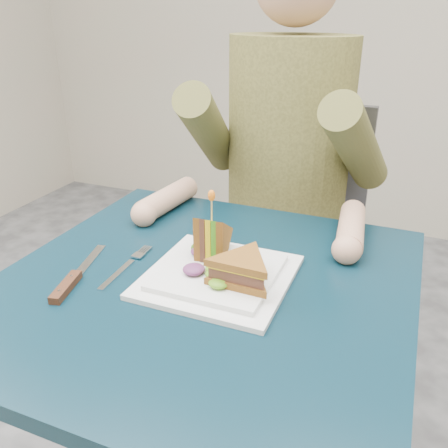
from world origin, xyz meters
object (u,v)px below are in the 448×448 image
at_px(diner, 288,121).
at_px(plate, 219,275).
at_px(table, 204,316).
at_px(sandwich_flat, 242,270).
at_px(knife, 71,281).
at_px(fork, 125,267).
at_px(sandwich_upright, 212,240).
at_px(chair, 291,231).

distance_m(diner, plate, 0.56).
bearing_deg(table, plate, 33.92).
height_order(sandwich_flat, knife, sandwich_flat).
relative_size(plate, fork, 1.45).
bearing_deg(diner, sandwich_upright, -91.01).
bearing_deg(chair, table, -90.00).
xyz_separation_m(plate, sandwich_upright, (-0.03, 0.04, 0.05)).
bearing_deg(chair, sandwich_flat, -83.26).
height_order(table, plate, plate).
height_order(table, sandwich_upright, sandwich_upright).
distance_m(sandwich_upright, fork, 0.18).
height_order(table, sandwich_flat, sandwich_flat).
relative_size(sandwich_flat, knife, 0.63).
relative_size(plate, sandwich_flat, 1.88).
bearing_deg(diner, plate, -87.40).
xyz_separation_m(chair, plate, (0.02, -0.65, 0.20)).
bearing_deg(chair, fork, -103.21).
bearing_deg(sandwich_flat, diner, 98.07).
xyz_separation_m(sandwich_flat, knife, (-0.30, -0.10, -0.04)).
xyz_separation_m(diner, sandwich_upright, (-0.01, -0.49, -0.13)).
height_order(diner, fork, diner).
bearing_deg(diner, table, -90.00).
bearing_deg(table, diner, 90.00).
xyz_separation_m(sandwich_flat, fork, (-0.24, -0.01, -0.04)).
relative_size(sandwich_flat, sandwich_upright, 1.05).
bearing_deg(plate, table, -146.08).
relative_size(table, chair, 0.81).
distance_m(table, chair, 0.67).
distance_m(plate, knife, 0.27).
bearing_deg(fork, diner, 74.30).
xyz_separation_m(plate, knife, (-0.24, -0.12, -0.00)).
distance_m(plate, sandwich_upright, 0.07).
distance_m(table, sandwich_upright, 0.15).
bearing_deg(knife, plate, 26.36).
height_order(sandwich_upright, knife, sandwich_upright).
xyz_separation_m(table, chair, (0.00, 0.66, -0.11)).
distance_m(chair, sandwich_upright, 0.65).
relative_size(diner, sandwich_flat, 5.39).
relative_size(chair, fork, 5.19).
xyz_separation_m(diner, plate, (0.02, -0.53, -0.18)).
bearing_deg(sandwich_upright, knife, -141.80).
bearing_deg(sandwich_flat, fork, -177.81).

